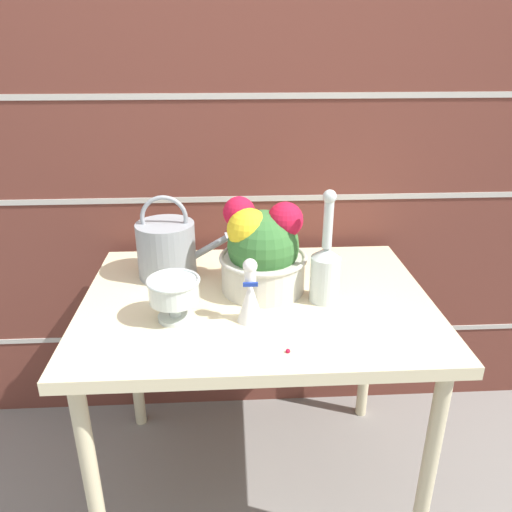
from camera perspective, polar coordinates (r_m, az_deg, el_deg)
The scene contains 9 objects.
ground_plane at distance 1.97m, azimuth 0.07°, elevation -24.10°, with size 12.00×12.00×0.00m, color gray.
brick_wall at distance 1.83m, azimuth -0.78°, elevation 12.33°, with size 3.60×0.08×2.20m.
patio_table at distance 1.55m, azimuth 0.08°, elevation -7.29°, with size 1.04×0.76×0.74m.
watering_can at distance 1.63m, azimuth -10.07°, elevation 0.88°, with size 0.33×0.19×0.27m.
crystal_pedestal_bowl at distance 1.38m, azimuth -9.36°, elevation -4.14°, with size 0.15×0.15×0.12m.
flower_planter at distance 1.51m, azimuth 0.69°, elevation 0.60°, with size 0.27×0.27×0.29m.
glass_decanter at distance 1.46m, azimuth 7.93°, elevation -1.34°, with size 0.09×0.09×0.34m.
figurine_vase at distance 1.36m, azimuth -0.67°, elevation -4.61°, with size 0.07×0.07×0.19m.
fallen_petal at distance 1.26m, azimuth 3.67°, elevation -10.78°, with size 0.01×0.01×0.01m.
Camera 1 is at (-0.08, -1.33, 1.45)m, focal length 35.00 mm.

